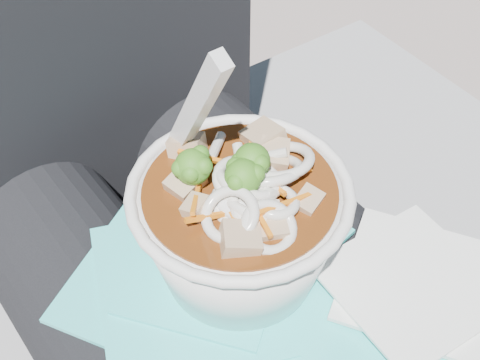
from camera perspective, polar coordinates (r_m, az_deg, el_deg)
lap at (r=0.60m, az=1.19°, el=-13.15°), size 0.33×0.48×0.15m
person_body at (r=0.62m, az=-3.99°, el=-6.15°), size 0.34×0.94×1.01m
plastic_bag at (r=0.53m, az=-0.40°, el=-8.52°), size 0.28×0.33×0.01m
napkins at (r=0.54m, az=14.84°, el=-8.48°), size 0.16×0.16×0.01m
udon_bowl at (r=0.49m, az=0.03°, el=-3.41°), size 0.19×0.19×0.20m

